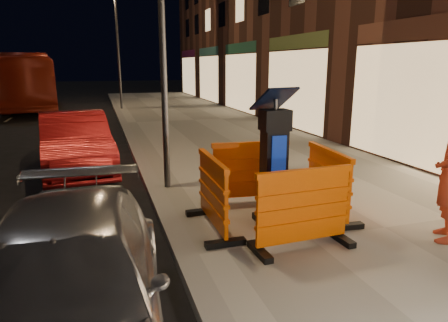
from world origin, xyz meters
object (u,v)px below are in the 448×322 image
object	(u,v)px
barrier_front	(303,209)
car_red	(78,171)
bus_doubledecker	(30,108)
barrier_back	(250,172)
barrier_kerbside	(213,194)
parking_kiosk	(274,161)
barrier_bldgside	(328,183)

from	to	relation	value
barrier_front	car_red	xyz separation A→B (m)	(-3.04, 5.65, -0.69)
bus_doubledecker	barrier_front	bearing A→B (deg)	-80.91
barrier_back	car_red	xyz separation A→B (m)	(-3.04, 3.75, -0.69)
barrier_back	barrier_kerbside	size ratio (longest dim) A/B	1.00
barrier_back	car_red	bearing A→B (deg)	134.38
parking_kiosk	barrier_back	xyz separation A→B (m)	(0.00, 0.95, -0.43)
car_red	bus_doubledecker	world-z (taller)	bus_doubledecker
parking_kiosk	barrier_bldgside	world-z (taller)	parking_kiosk
parking_kiosk	barrier_front	xyz separation A→B (m)	(-0.00, -0.95, -0.43)
car_red	barrier_front	bearing A→B (deg)	-67.81
car_red	barrier_back	bearing A→B (deg)	-57.05
barrier_front	barrier_bldgside	size ratio (longest dim) A/B	1.00
barrier_front	barrier_bldgside	bearing A→B (deg)	42.31
parking_kiosk	car_red	distance (m)	5.71
barrier_kerbside	barrier_bldgside	size ratio (longest dim) A/B	1.00
parking_kiosk	bus_doubledecker	xyz separation A→B (m)	(-6.27, 20.32, -1.12)
car_red	bus_doubledecker	xyz separation A→B (m)	(-3.22, 15.62, 0.00)
bus_doubledecker	barrier_bldgside	bearing A→B (deg)	-77.77
barrier_front	barrier_kerbside	distance (m)	1.34
barrier_front	barrier_bldgside	distance (m)	1.34
barrier_back	barrier_front	bearing A→B (deg)	-84.69
parking_kiosk	barrier_kerbside	distance (m)	1.04
barrier_kerbside	bus_doubledecker	size ratio (longest dim) A/B	0.12
barrier_kerbside	bus_doubledecker	world-z (taller)	bus_doubledecker
parking_kiosk	barrier_bldgside	distance (m)	1.04
parking_kiosk	barrier_back	size ratio (longest dim) A/B	1.40
bus_doubledecker	barrier_kerbside	bearing A→B (deg)	-82.66
barrier_back	barrier_bldgside	world-z (taller)	same
barrier_kerbside	parking_kiosk	bearing A→B (deg)	-89.69
barrier_front	bus_doubledecker	world-z (taller)	bus_doubledecker
barrier_bldgside	car_red	distance (m)	6.21
parking_kiosk	barrier_front	world-z (taller)	parking_kiosk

